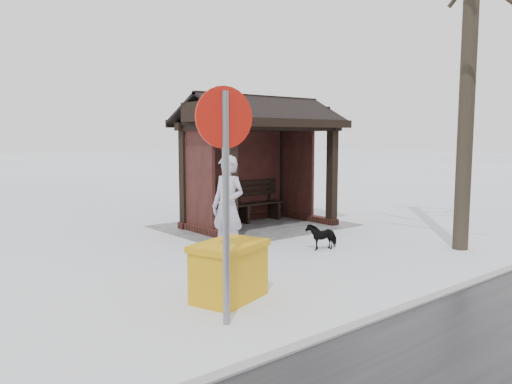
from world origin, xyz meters
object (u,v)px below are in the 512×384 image
(bus_shelter, at_px, (256,135))
(grit_bin, at_px, (229,271))
(pedestrian, at_px, (228,207))
(dog, at_px, (322,236))
(road_sign, at_px, (225,158))

(bus_shelter, relative_size, grit_bin, 3.10)
(pedestrian, bearing_deg, grit_bin, -50.23)
(bus_shelter, xyz_separation_m, dog, (0.56, 2.68, -1.92))
(bus_shelter, height_order, road_sign, bus_shelter)
(grit_bin, height_order, road_sign, road_sign)
(pedestrian, distance_m, grit_bin, 2.39)
(pedestrian, height_order, dog, pedestrian)
(grit_bin, bearing_deg, dog, -176.21)
(bus_shelter, bearing_deg, pedestrian, 41.75)
(dog, xyz_separation_m, road_sign, (3.66, 1.95, 1.66))
(bus_shelter, distance_m, grit_bin, 5.69)
(pedestrian, relative_size, road_sign, 0.67)
(dog, height_order, road_sign, road_sign)
(bus_shelter, xyz_separation_m, grit_bin, (3.68, 3.96, -1.78))
(bus_shelter, distance_m, pedestrian, 3.35)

